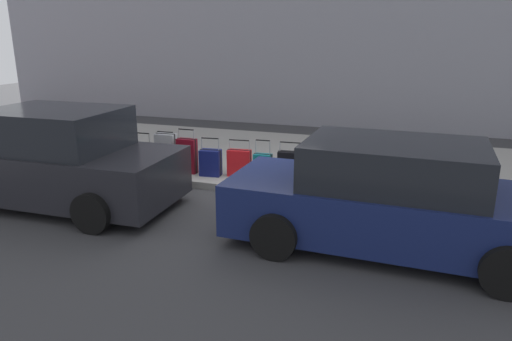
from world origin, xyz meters
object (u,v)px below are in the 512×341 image
Objects in this scene: suitcase_black_11 at (124,148)px; parked_car_navy_0 at (391,199)px; fire_hydrant at (91,146)px; suitcase_red_6 at (239,163)px; bollard_post at (64,142)px; suitcase_silver_9 at (166,152)px; suitcase_black_4 at (291,167)px; parked_car_charcoal_1 at (58,161)px; suitcase_navy_7 at (211,163)px; suitcase_olive_3 at (319,167)px; suitcase_maroon_8 at (187,156)px; suitcase_silver_2 at (346,170)px; suitcase_navy_0 at (403,175)px; suitcase_olive_10 at (144,155)px; suitcase_maroon_1 at (374,178)px.

parked_car_navy_0 reaches higher than suitcase_black_11.
suitcase_red_6 is at bearing -178.90° from fire_hydrant.
suitcase_silver_9 is at bearing -175.66° from bollard_post.
parked_car_navy_0 is at bearing 133.05° from suitcase_black_4.
suitcase_black_4 is 1.05× the size of suitcase_red_6.
parked_car_charcoal_1 is at bearing 66.55° from suitcase_silver_9.
parked_car_navy_0 reaches higher than suitcase_silver_9.
bollard_post reaches higher than suitcase_black_4.
suitcase_navy_7 is at bearing 14.09° from suitcase_red_6.
suitcase_olive_3 is 2.53m from parked_car_navy_0.
bollard_post is at bearing 1.85° from suitcase_maroon_8.
suitcase_navy_7 is (0.57, 0.14, -0.00)m from suitcase_red_6.
suitcase_silver_2 is at bearing -66.02° from parked_car_navy_0.
suitcase_black_11 is at bearing 0.25° from suitcase_navy_0.
suitcase_red_6 is at bearing -3.16° from suitcase_silver_2.
suitcase_red_6 is 0.18× the size of parked_car_charcoal_1.
suitcase_olive_10 is at bearing 0.85° from suitcase_navy_0.
suitcase_silver_9 is 0.18× the size of parked_car_navy_0.
parked_car_charcoal_1 is at bearing 45.37° from suitcase_navy_7.
suitcase_black_11 reaches higher than bollard_post.
suitcase_maroon_1 is 2.11m from parked_car_navy_0.
suitcase_olive_3 is at bearing 179.27° from suitcase_silver_9.
suitcase_navy_7 is 4.15m from parked_car_navy_0.
suitcase_silver_2 is at bearing 179.46° from suitcase_olive_10.
suitcase_olive_3 is at bearing -55.59° from parked_car_navy_0.
suitcase_black_4 is at bearing 1.08° from suitcase_navy_0.
suitcase_black_4 is 1.04× the size of suitcase_olive_10.
suitcase_silver_2 is at bearing -179.50° from suitcase_navy_7.
parked_car_navy_0 is 1.08× the size of parked_car_charcoal_1.
suitcase_black_4 reaches higher than suitcase_navy_7.
suitcase_olive_10 is at bearing 179.53° from fire_hydrant.
suitcase_red_6 is (2.66, -0.10, 0.02)m from suitcase_maroon_1.
fire_hydrant is 0.62m from bollard_post.
suitcase_red_6 is 1.64m from suitcase_silver_9.
suitcase_black_4 is 4.56m from fire_hydrant.
suitcase_maroon_1 is 0.89× the size of suitcase_black_4.
parked_car_navy_0 is at bearing 124.41° from suitcase_olive_3.
suitcase_olive_10 is (3.23, 0.04, -0.03)m from suitcase_black_4.
suitcase_silver_9 is (4.78, 0.03, 0.07)m from suitcase_navy_0.
suitcase_navy_7 is 0.85× the size of suitcase_maroon_8.
suitcase_navy_0 is 3.72m from suitcase_navy_7.
suitcase_silver_2 is 0.18× the size of parked_car_charcoal_1.
suitcase_silver_9 is 2.46m from bollard_post.
suitcase_maroon_8 is at bearing -2.34° from suitcase_navy_7.
suitcase_maroon_8 is at bearing 178.72° from fire_hydrant.
bollard_post is at bearing 1.00° from suitcase_maroon_1.
suitcase_black_11 is (2.66, 0.02, 0.10)m from suitcase_red_6.
suitcase_maroon_8 is at bearing 170.43° from suitcase_silver_9.
suitcase_olive_3 is 1.10× the size of fire_hydrant.
suitcase_maroon_1 is 0.16× the size of parked_car_navy_0.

